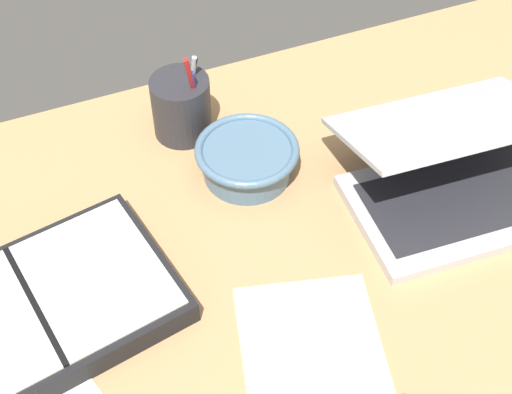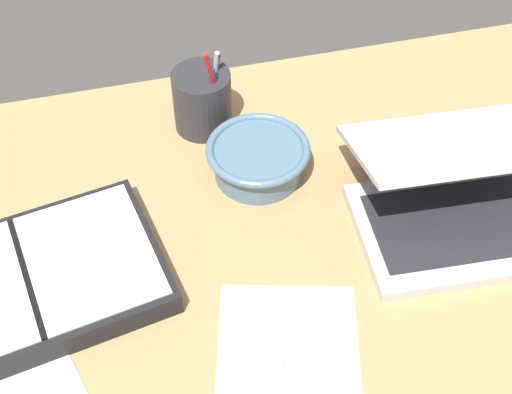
{
  "view_description": "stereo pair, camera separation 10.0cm",
  "coord_description": "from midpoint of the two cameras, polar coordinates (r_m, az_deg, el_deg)",
  "views": [
    {
      "loc": [
        -29.14,
        -50.12,
        83.05
      ],
      "look_at": [
        -3.13,
        11.64,
        9.0
      ],
      "focal_mm": 50.0,
      "sensor_mm": 36.0,
      "label": 1
    },
    {
      "loc": [
        -19.68,
        -53.3,
        83.05
      ],
      "look_at": [
        -3.13,
        11.64,
        9.0
      ],
      "focal_mm": 50.0,
      "sensor_mm": 36.0,
      "label": 2
    }
  ],
  "objects": [
    {
      "name": "bowl",
      "position": [
        1.1,
        -3.48,
        2.88
      ],
      "size": [
        16.16,
        16.16,
        5.93
      ],
      "color": "slate",
      "rests_on": "desk_top"
    },
    {
      "name": "desk_top",
      "position": [
        1.0,
        1.4,
        -7.29
      ],
      "size": [
        140.0,
        100.0,
        2.0
      ],
      "primitive_type": "cube",
      "color": "tan",
      "rests_on": "ground"
    },
    {
      "name": "planner",
      "position": [
        1.0,
        -19.89,
        -8.81
      ],
      "size": [
        39.14,
        29.29,
        4.01
      ],
      "rotation": [
        0.0,
        0.0,
        0.18
      ],
      "color": "black",
      "rests_on": "desk_top"
    },
    {
      "name": "laptop",
      "position": [
        1.09,
        13.08,
        1.65
      ],
      "size": [
        33.44,
        29.03,
        15.3
      ],
      "rotation": [
        0.0,
        0.0,
        -0.07
      ],
      "color": "#B7B7BC",
      "rests_on": "desk_top"
    },
    {
      "name": "paper_sheet_front",
      "position": [
        0.92,
        1.7,
        -13.99
      ],
      "size": [
        24.79,
        31.55,
        0.16
      ],
      "primitive_type": "cube",
      "rotation": [
        0.0,
        0.0,
        -0.27
      ],
      "color": "#F4EFB2",
      "rests_on": "desk_top"
    },
    {
      "name": "pen_cup",
      "position": [
        1.17,
        -8.4,
        7.07
      ],
      "size": [
        9.61,
        9.61,
        16.89
      ],
      "color": "#28282D",
      "rests_on": "desk_top"
    }
  ]
}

